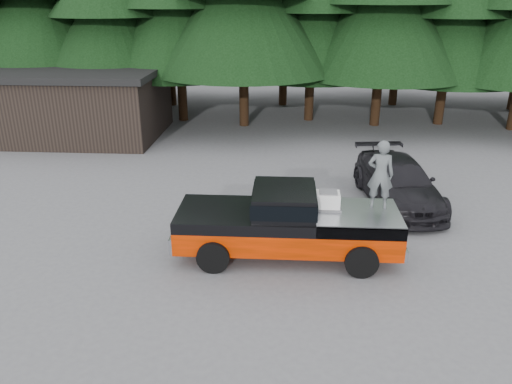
# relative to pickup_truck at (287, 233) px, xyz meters

# --- Properties ---
(ground) EXTENTS (120.00, 120.00, 0.00)m
(ground) POSITION_rel_pickup_truck_xyz_m (-1.36, -0.28, -0.67)
(ground) COLOR #535356
(ground) RESTS_ON ground
(pickup_truck) EXTENTS (6.00, 2.04, 1.33)m
(pickup_truck) POSITION_rel_pickup_truck_xyz_m (0.00, 0.00, 0.00)
(pickup_truck) COLOR red
(pickup_truck) RESTS_ON ground
(truck_cab) EXTENTS (1.66, 1.90, 0.59)m
(truck_cab) POSITION_rel_pickup_truck_xyz_m (-0.10, 0.00, 0.96)
(truck_cab) COLOR black
(truck_cab) RESTS_ON pickup_truck
(air_compressor) EXTENTS (0.62, 0.52, 0.42)m
(air_compressor) POSITION_rel_pickup_truck_xyz_m (1.04, 0.16, 0.88)
(air_compressor) COLOR silver
(air_compressor) RESTS_ON pickup_truck
(man_on_bed) EXTENTS (0.73, 0.54, 1.84)m
(man_on_bed) POSITION_rel_pickup_truck_xyz_m (2.37, 0.32, 1.58)
(man_on_bed) COLOR #4E5354
(man_on_bed) RESTS_ON pickup_truck
(parked_car) EXTENTS (2.68, 5.32, 1.48)m
(parked_car) POSITION_rel_pickup_truck_xyz_m (3.67, 3.87, 0.08)
(parked_car) COLOR black
(parked_car) RESTS_ON ground
(utility_building) EXTENTS (8.40, 6.40, 3.30)m
(utility_building) POSITION_rel_pickup_truck_xyz_m (-10.36, 11.72, 1.00)
(utility_building) COLOR black
(utility_building) RESTS_ON ground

